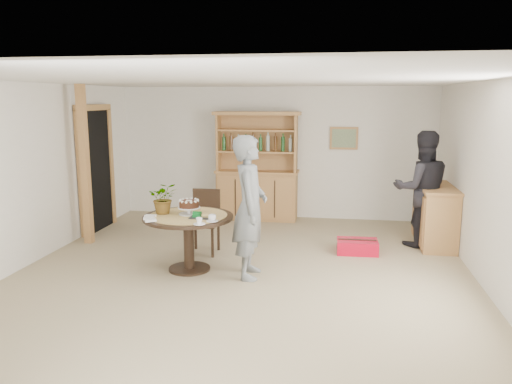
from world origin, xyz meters
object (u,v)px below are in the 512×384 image
object	(u,v)px
red_suitcase	(357,246)
teen_boy	(250,207)
hutch	(257,183)
adult_person	(422,189)
dining_chair	(205,217)
dining_table	(188,226)
sideboard	(435,215)

from	to	relation	value
red_suitcase	teen_boy	bearing A→B (deg)	-140.74
hutch	adult_person	size ratio (longest dim) A/B	1.13
dining_chair	hutch	bearing A→B (deg)	79.08
dining_table	adult_person	distance (m)	3.67
teen_boy	dining_chair	bearing A→B (deg)	37.95
red_suitcase	dining_table	bearing A→B (deg)	-155.22
adult_person	red_suitcase	xyz separation A→B (m)	(-0.97, -0.57, -0.80)
sideboard	dining_table	xyz separation A→B (m)	(-3.48, -1.78, 0.13)
sideboard	dining_chair	world-z (taller)	dining_chair
hutch	red_suitcase	size ratio (longest dim) A/B	3.34
dining_table	red_suitcase	xyz separation A→B (m)	(2.26, 1.13, -0.50)
hutch	adult_person	bearing A→B (deg)	-25.34
sideboard	adult_person	size ratio (longest dim) A/B	0.70
dining_table	red_suitcase	world-z (taller)	dining_table
teen_boy	red_suitcase	bearing A→B (deg)	-53.50
sideboard	teen_boy	size ratio (longest dim) A/B	0.69
dining_chair	adult_person	world-z (taller)	adult_person
sideboard	hutch	bearing A→B (deg)	157.79
dining_chair	teen_boy	size ratio (longest dim) A/B	0.52
dining_table	adult_person	world-z (taller)	adult_person
hutch	sideboard	world-z (taller)	hutch
adult_person	red_suitcase	size ratio (longest dim) A/B	2.95
sideboard	dining_table	size ratio (longest dim) A/B	1.05
teen_boy	adult_person	distance (m)	2.99
teen_boy	red_suitcase	size ratio (longest dim) A/B	3.00
dining_table	dining_chair	world-z (taller)	dining_chair
adult_person	dining_table	bearing A→B (deg)	20.55
adult_person	teen_boy	bearing A→B (deg)	29.86
dining_table	red_suitcase	bearing A→B (deg)	26.49
red_suitcase	dining_chair	bearing A→B (deg)	-174.19
dining_table	teen_boy	xyz separation A→B (m)	(0.85, -0.10, 0.31)
hutch	dining_table	bearing A→B (deg)	-98.22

